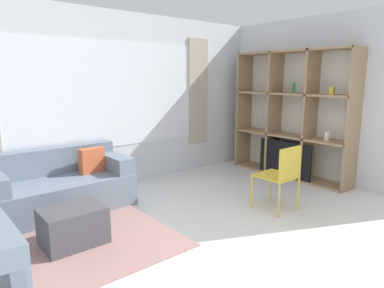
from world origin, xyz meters
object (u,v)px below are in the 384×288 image
at_px(shelving_unit, 293,117).
at_px(ottoman, 73,226).
at_px(couch_main, 60,188).
at_px(folding_chair, 281,172).

distance_m(shelving_unit, ottoman, 4.01).
height_order(shelving_unit, ottoman, shelving_unit).
height_order(shelving_unit, couch_main, shelving_unit).
bearing_deg(folding_chair, ottoman, -18.75).
relative_size(couch_main, folding_chair, 2.04).
bearing_deg(ottoman, couch_main, 77.29).
distance_m(shelving_unit, couch_main, 3.89).
bearing_deg(ottoman, folding_chair, -18.75).
bearing_deg(couch_main, folding_chair, -40.54).
bearing_deg(ottoman, shelving_unit, 0.88).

